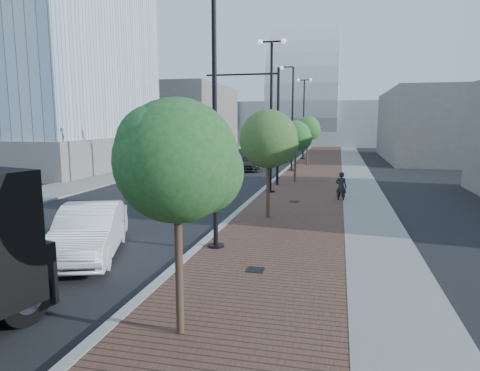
# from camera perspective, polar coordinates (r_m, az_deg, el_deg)

# --- Properties ---
(sidewalk) EXTENTS (7.00, 140.00, 0.12)m
(sidewalk) POSITION_cam_1_polar(r_m,az_deg,el_deg) (43.95, 11.56, 2.71)
(sidewalk) COLOR #4C2D23
(sidewalk) RESTS_ON ground
(concrete_strip) EXTENTS (2.40, 140.00, 0.13)m
(concrete_strip) POSITION_cam_1_polar(r_m,az_deg,el_deg) (43.96, 15.08, 2.60)
(concrete_strip) COLOR slate
(concrete_strip) RESTS_ON ground
(curb) EXTENTS (0.30, 140.00, 0.14)m
(curb) POSITION_cam_1_polar(r_m,az_deg,el_deg) (44.18, 7.01, 2.86)
(curb) COLOR gray
(curb) RESTS_ON ground
(west_sidewalk) EXTENTS (4.00, 140.00, 0.12)m
(west_sidewalk) POSITION_cam_1_polar(r_m,az_deg,el_deg) (47.36, -8.85, 3.19)
(west_sidewalk) COLOR slate
(west_sidewalk) RESTS_ON ground
(white_sedan) EXTENTS (3.50, 5.47, 1.70)m
(white_sedan) POSITION_cam_1_polar(r_m,az_deg,el_deg) (14.93, -19.64, -5.82)
(white_sedan) COLOR white
(white_sedan) RESTS_ON ground
(dark_car_mid) EXTENTS (3.11, 4.95, 1.27)m
(dark_car_mid) POSITION_cam_1_polar(r_m,az_deg,el_deg) (35.16, -7.57, 2.32)
(dark_car_mid) COLOR black
(dark_car_mid) RESTS_ON ground
(dark_car_far) EXTENTS (2.80, 4.93, 1.35)m
(dark_car_far) POSITION_cam_1_polar(r_m,az_deg,el_deg) (39.03, 1.21, 3.06)
(dark_car_far) COLOR black
(dark_car_far) RESTS_ON ground
(pedestrian) EXTENTS (0.70, 0.54, 1.71)m
(pedestrian) POSITION_cam_1_polar(r_m,az_deg,el_deg) (24.10, 13.46, -0.20)
(pedestrian) COLOR black
(pedestrian) RESTS_ON ground
(streetlight_1) EXTENTS (1.44, 0.56, 9.21)m
(streetlight_1) POSITION_cam_1_polar(r_m,az_deg,el_deg) (14.34, -3.85, 8.19)
(streetlight_1) COLOR black
(streetlight_1) RESTS_ON ground
(streetlight_2) EXTENTS (1.72, 0.56, 9.28)m
(streetlight_2) POSITION_cam_1_polar(r_m,az_deg,el_deg) (26.04, 4.20, 9.41)
(streetlight_2) COLOR black
(streetlight_2) RESTS_ON ground
(streetlight_3) EXTENTS (1.44, 0.56, 9.21)m
(streetlight_3) POSITION_cam_1_polar(r_m,az_deg,el_deg) (37.95, 6.88, 8.39)
(streetlight_3) COLOR black
(streetlight_3) RESTS_ON ground
(streetlight_4) EXTENTS (1.72, 0.56, 9.28)m
(streetlight_4) POSITION_cam_1_polar(r_m,az_deg,el_deg) (49.88, 8.56, 8.95)
(streetlight_4) COLOR black
(streetlight_4) RESTS_ON ground
(traffic_mast) EXTENTS (5.09, 0.20, 8.00)m
(traffic_mast) POSITION_cam_1_polar(r_m,az_deg,el_deg) (29.15, 3.37, 9.65)
(traffic_mast) COLOR black
(traffic_mast) RESTS_ON ground
(tree_0) EXTENTS (2.48, 2.45, 4.91)m
(tree_0) POSITION_cam_1_polar(r_m,az_deg,el_deg) (8.35, -8.16, 3.23)
(tree_0) COLOR #382619
(tree_0) RESTS_ON ground
(tree_1) EXTENTS (2.62, 2.61, 4.98)m
(tree_1) POSITION_cam_1_polar(r_m,az_deg,el_deg) (19.00, 4.00, 6.23)
(tree_1) COLOR #382619
(tree_1) RESTS_ON ground
(tree_2) EXTENTS (2.28, 2.21, 4.53)m
(tree_2) POSITION_cam_1_polar(r_m,az_deg,el_deg) (30.91, 7.57, 6.61)
(tree_2) COLOR #382619
(tree_2) RESTS_ON ground
(tree_3) EXTENTS (2.48, 2.45, 4.99)m
(tree_3) POSITION_cam_1_polar(r_m,az_deg,el_deg) (42.85, 9.17, 7.58)
(tree_3) COLOR #382619
(tree_3) RESTS_ON ground
(tower_podium) EXTENTS (19.00, 19.00, 3.00)m
(tower_podium) POSITION_cam_1_polar(r_m,az_deg,el_deg) (45.89, -25.63, 4.09)
(tower_podium) COLOR slate
(tower_podium) RESTS_ON ground
(convention_center) EXTENTS (50.00, 30.00, 50.00)m
(convention_center) POSITION_cam_1_polar(r_m,az_deg,el_deg) (88.98, 8.96, 9.51)
(convention_center) COLOR #9EA2A7
(convention_center) RESTS_ON ground
(commercial_block_nw) EXTENTS (14.00, 20.00, 10.00)m
(commercial_block_nw) POSITION_cam_1_polar(r_m,az_deg,el_deg) (68.33, -8.13, 8.99)
(commercial_block_nw) COLOR #66615C
(commercial_block_nw) RESTS_ON ground
(commercial_block_ne) EXTENTS (12.00, 22.00, 8.00)m
(commercial_block_ne) POSITION_cam_1_polar(r_m,az_deg,el_deg) (54.90, 25.27, 7.33)
(commercial_block_ne) COLOR #645F5A
(commercial_block_ne) RESTS_ON ground
(utility_cover_1) EXTENTS (0.50, 0.50, 0.02)m
(utility_cover_1) POSITION_cam_1_polar(r_m,az_deg,el_deg) (12.69, 2.09, -11.27)
(utility_cover_1) COLOR black
(utility_cover_1) RESTS_ON sidewalk
(utility_cover_2) EXTENTS (0.50, 0.50, 0.02)m
(utility_cover_2) POSITION_cam_1_polar(r_m,az_deg,el_deg) (23.23, 7.31, -2.16)
(utility_cover_2) COLOR black
(utility_cover_2) RESTS_ON sidewalk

